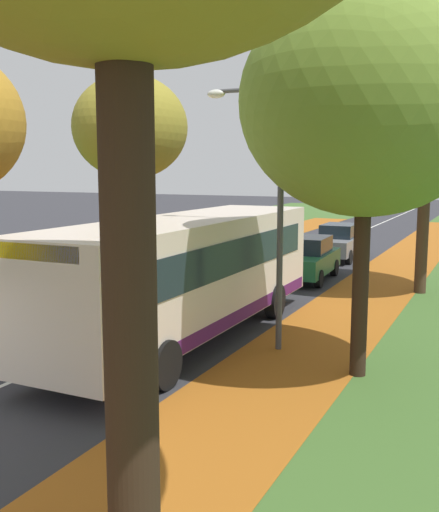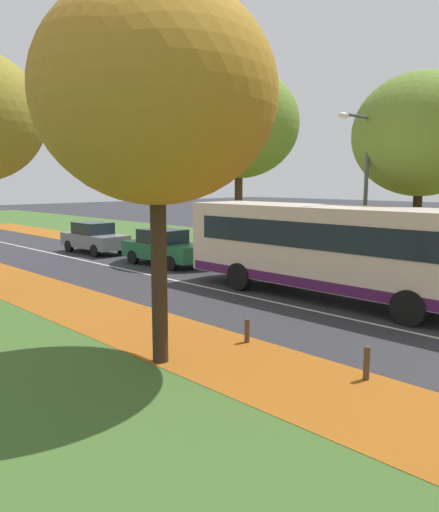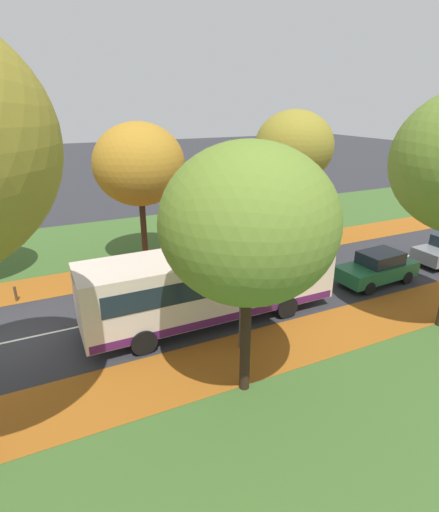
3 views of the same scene
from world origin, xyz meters
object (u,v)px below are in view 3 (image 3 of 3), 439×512
bollard_second (16,294)px  tree_right_near (249,224)px  streetlamp_right (238,249)px  bollard_third (87,282)px  bus (212,282)px  car_green_lead (377,268)px  tree_left_near (139,165)px  bollard_fourth (149,272)px  tree_left_mid (294,147)px

bollard_second → tree_right_near: bearing=34.4°
bollard_second → streetlamp_right: streetlamp_right is taller
bollard_third → bus: size_ratio=0.06×
bollard_third → streetlamp_right: (7.25, 4.42, 3.40)m
tree_right_near → bus: tree_right_near is taller
car_green_lead → bollard_second: bearing=-108.6°
tree_right_near → bollard_third: tree_right_near is taller
streetlamp_right → tree_left_near: bearing=-174.7°
bollard_third → streetlamp_right: streetlamp_right is taller
bollard_fourth → bus: bus is taller
bollard_fourth → bus: (5.26, 1.19, 1.42)m
tree_left_near → bollard_second: tree_left_near is taller
tree_left_mid → bollard_third: (2.39, -13.33, -5.54)m
bollard_fourth → tree_right_near: bearing=2.1°
tree_left_near → tree_left_mid: 9.81m
tree_right_near → car_green_lead: size_ratio=1.78×
bollard_second → bus: bus is taller
bollard_fourth → bollard_third: bearing=-90.5°
bus → car_green_lead: bus is taller
tree_left_near → streetlamp_right: (9.44, 0.88, -1.68)m
bus → car_green_lead: size_ratio=2.43×
tree_left_mid → bollard_second: size_ratio=11.39×
bollard_fourth → car_green_lead: bearing=61.4°
car_green_lead → bollard_fourth: bearing=-118.6°
bollard_third → bus: bearing=39.0°
tree_left_mid → bollard_fourth: 11.90m
bollard_second → car_green_lead: car_green_lead is taller
bollard_third → bollard_fourth: 3.10m
streetlamp_right → car_green_lead: bearing=101.2°
tree_left_mid → car_green_lead: 9.39m
tree_right_near → streetlamp_right: 3.06m
tree_left_near → car_green_lead: 13.17m
tree_right_near → streetlamp_right: (-2.38, 0.96, -1.67)m
tree_left_mid → bollard_third: size_ratio=12.16×
tree_left_near → bus: size_ratio=0.73×
tree_left_near → tree_right_near: bearing=-0.4°
streetlamp_right → bollard_third: bearing=-148.7°
tree_right_near → bollard_fourth: tree_right_near is taller
bollard_third → tree_left_mid: bearing=100.2°
bollard_third → car_green_lead: 14.29m
tree_left_mid → bollard_fourth: (2.42, -10.23, -5.58)m
tree_left_near → tree_right_near: (11.82, -0.08, -0.01)m
bollard_third → streetlamp_right: bearing=31.3°
bollard_third → car_green_lead: bearing=67.3°
tree_right_near → bollard_fourth: bearing=-177.9°
tree_left_mid → bus: bearing=-49.7°
tree_left_near → bollard_fourth: tree_left_near is taller
bollard_second → car_green_lead: (5.49, 16.27, 0.46)m
tree_right_near → bus: size_ratio=0.73×
tree_left_mid → tree_right_near: size_ratio=1.06×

